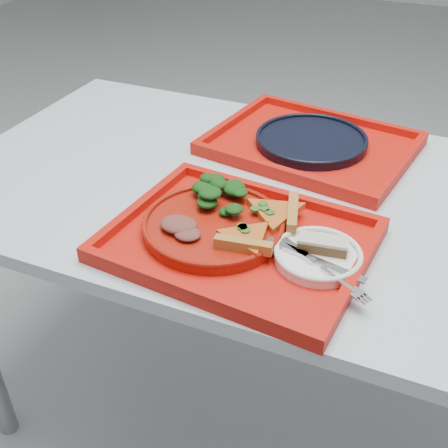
{
  "coord_description": "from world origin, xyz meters",
  "views": [
    {
      "loc": [
        0.21,
        -0.97,
        1.37
      ],
      "look_at": [
        -0.12,
        -0.2,
        0.78
      ],
      "focal_mm": 45.0,
      "sensor_mm": 36.0,
      "label": 1
    }
  ],
  "objects_px": {
    "navy_plate": "(311,141)",
    "dessert_bar": "(323,244)",
    "tray_far": "(311,147)",
    "dinner_plate": "(213,227)",
    "tray_main": "(239,243)"
  },
  "relations": [
    {
      "from": "dessert_bar",
      "to": "tray_main",
      "type": "bearing_deg",
      "value": 177.27
    },
    {
      "from": "navy_plate",
      "to": "tray_main",
      "type": "bearing_deg",
      "value": -91.93
    },
    {
      "from": "tray_far",
      "to": "dinner_plate",
      "type": "distance_m",
      "value": 0.42
    },
    {
      "from": "dessert_bar",
      "to": "tray_far",
      "type": "bearing_deg",
      "value": 100.01
    },
    {
      "from": "tray_main",
      "to": "dinner_plate",
      "type": "height_order",
      "value": "dinner_plate"
    },
    {
      "from": "dessert_bar",
      "to": "dinner_plate",
      "type": "bearing_deg",
      "value": 172.96
    },
    {
      "from": "tray_main",
      "to": "dessert_bar",
      "type": "distance_m",
      "value": 0.15
    },
    {
      "from": "navy_plate",
      "to": "dessert_bar",
      "type": "distance_m",
      "value": 0.43
    },
    {
      "from": "tray_main",
      "to": "dessert_bar",
      "type": "xyz_separation_m",
      "value": [
        0.15,
        0.01,
        0.03
      ]
    },
    {
      "from": "dinner_plate",
      "to": "dessert_bar",
      "type": "relative_size",
      "value": 2.93
    },
    {
      "from": "tray_far",
      "to": "dinner_plate",
      "type": "xyz_separation_m",
      "value": [
        -0.07,
        -0.41,
        0.02
      ]
    },
    {
      "from": "dinner_plate",
      "to": "dessert_bar",
      "type": "height_order",
      "value": "dessert_bar"
    },
    {
      "from": "tray_far",
      "to": "dinner_plate",
      "type": "bearing_deg",
      "value": -90.32
    },
    {
      "from": "navy_plate",
      "to": "dessert_bar",
      "type": "bearing_deg",
      "value": -71.71
    },
    {
      "from": "tray_main",
      "to": "dinner_plate",
      "type": "relative_size",
      "value": 1.73
    }
  ]
}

